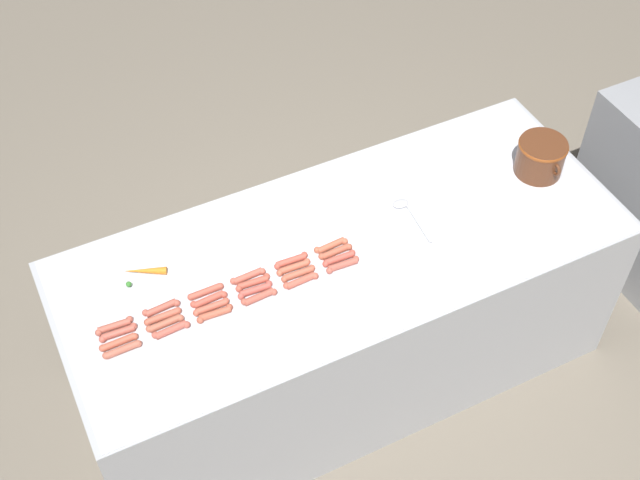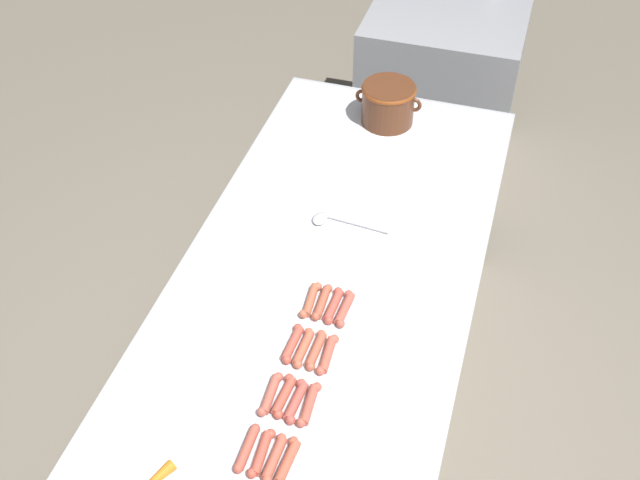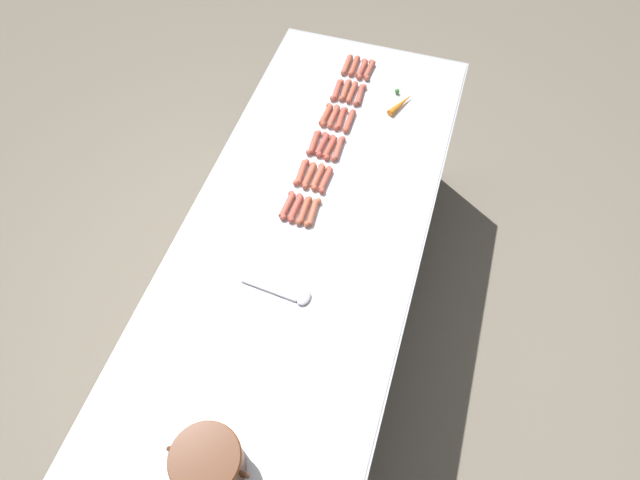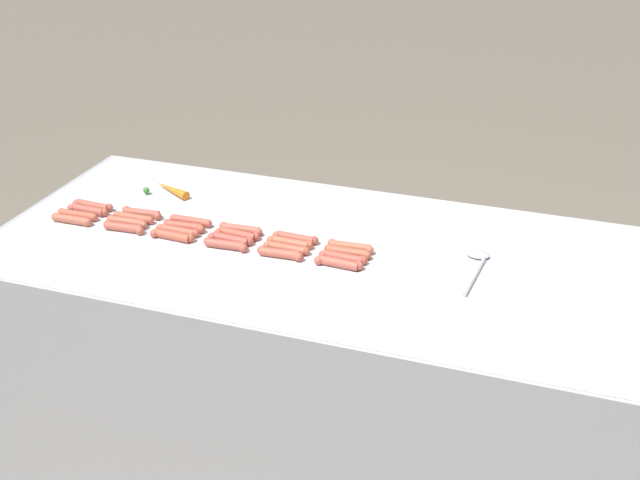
{
  "view_description": "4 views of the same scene",
  "coord_description": "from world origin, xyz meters",
  "px_view_note": "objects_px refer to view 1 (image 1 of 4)",
  "views": [
    {
      "loc": [
        1.96,
        -1.07,
        3.45
      ],
      "look_at": [
        -0.01,
        -0.1,
        0.95
      ],
      "focal_mm": 47.39,
      "sensor_mm": 36.0,
      "label": 1
    },
    {
      "loc": [
        0.47,
        -1.54,
        2.65
      ],
      "look_at": [
        -0.06,
        0.21,
        0.89
      ],
      "focal_mm": 42.91,
      "sensor_mm": 36.0,
      "label": 2
    },
    {
      "loc": [
        -0.42,
        1.17,
        2.67
      ],
      "look_at": [
        -0.09,
        0.1,
        0.94
      ],
      "focal_mm": 30.63,
      "sensor_mm": 36.0,
      "label": 3
    },
    {
      "loc": [
        2.06,
        0.56,
        2.03
      ],
      "look_at": [
        0.1,
        -0.11,
        0.96
      ],
      "focal_mm": 45.54,
      "sensor_mm": 36.0,
      "label": 4
    }
  ],
  "objects_px": {
    "hot_dog_9": "(253,283)",
    "hot_dog_13": "(165,323)",
    "hot_dog_1": "(161,308)",
    "hot_dog_18": "(122,350)",
    "hot_dog_12": "(119,342)",
    "hot_dog_7": "(163,316)",
    "hot_dog_2": "(206,292)",
    "hot_dog_16": "(298,274)",
    "hot_dog_6": "(118,333)",
    "hot_dog_21": "(259,297)",
    "hot_dog_15": "(255,290)",
    "hot_dog_3": "(248,276)",
    "hot_dog_4": "(291,261)",
    "hot_dog_10": "(294,267)",
    "hot_dog_8": "(209,299)",
    "hot_dog_14": "(211,307)",
    "hot_dog_22": "(301,281)",
    "hot_dog_5": "(331,246)",
    "bean_pot": "(541,155)",
    "hot_dog_0": "(114,326)",
    "hot_dog_19": "(171,330)",
    "hot_dog_23": "(343,265)",
    "hot_dog_17": "(339,258)",
    "serving_spoon": "(407,210)",
    "carrot": "(144,272)",
    "hot_dog_11": "(335,252)",
    "hot_dog_20": "(215,314)"
  },
  "relations": [
    {
      "from": "hot_dog_16",
      "to": "bean_pot",
      "type": "distance_m",
      "value": 1.19
    },
    {
      "from": "hot_dog_0",
      "to": "hot_dog_19",
      "type": "bearing_deg",
      "value": 59.1
    },
    {
      "from": "hot_dog_0",
      "to": "hot_dog_11",
      "type": "bearing_deg",
      "value": 87.52
    },
    {
      "from": "hot_dog_8",
      "to": "hot_dog_11",
      "type": "bearing_deg",
      "value": 90.11
    },
    {
      "from": "hot_dog_10",
      "to": "hot_dog_21",
      "type": "bearing_deg",
      "value": -67.46
    },
    {
      "from": "hot_dog_19",
      "to": "hot_dog_23",
      "type": "relative_size",
      "value": 1.0
    },
    {
      "from": "hot_dog_16",
      "to": "hot_dog_1",
      "type": "bearing_deg",
      "value": -98.25
    },
    {
      "from": "hot_dog_0",
      "to": "hot_dog_8",
      "type": "relative_size",
      "value": 1.0
    },
    {
      "from": "hot_dog_9",
      "to": "hot_dog_16",
      "type": "bearing_deg",
      "value": 78.12
    },
    {
      "from": "hot_dog_3",
      "to": "hot_dog_13",
      "type": "xyz_separation_m",
      "value": [
        0.07,
        -0.36,
        0.0
      ]
    },
    {
      "from": "hot_dog_20",
      "to": "hot_dog_16",
      "type": "bearing_deg",
      "value": 95.75
    },
    {
      "from": "hot_dog_4",
      "to": "serving_spoon",
      "type": "relative_size",
      "value": 0.55
    },
    {
      "from": "hot_dog_10",
      "to": "carrot",
      "type": "bearing_deg",
      "value": -113.83
    },
    {
      "from": "hot_dog_16",
      "to": "hot_dog_6",
      "type": "bearing_deg",
      "value": -93.17
    },
    {
      "from": "hot_dog_0",
      "to": "hot_dog_13",
      "type": "relative_size",
      "value": 1.0
    },
    {
      "from": "hot_dog_1",
      "to": "hot_dog_8",
      "type": "bearing_deg",
      "value": 76.51
    },
    {
      "from": "hot_dog_8",
      "to": "hot_dog_17",
      "type": "height_order",
      "value": "same"
    },
    {
      "from": "hot_dog_7",
      "to": "hot_dog_2",
      "type": "bearing_deg",
      "value": 101.93
    },
    {
      "from": "hot_dog_8",
      "to": "hot_dog_14",
      "type": "height_order",
      "value": "same"
    },
    {
      "from": "hot_dog_7",
      "to": "hot_dog_16",
      "type": "distance_m",
      "value": 0.54
    },
    {
      "from": "hot_dog_9",
      "to": "hot_dog_12",
      "type": "distance_m",
      "value": 0.55
    },
    {
      "from": "hot_dog_10",
      "to": "hot_dog_15",
      "type": "relative_size",
      "value": 1.0
    },
    {
      "from": "hot_dog_16",
      "to": "hot_dog_17",
      "type": "height_order",
      "value": "same"
    },
    {
      "from": "hot_dog_11",
      "to": "serving_spoon",
      "type": "distance_m",
      "value": 0.38
    },
    {
      "from": "hot_dog_17",
      "to": "hot_dog_22",
      "type": "bearing_deg",
      "value": -78.99
    },
    {
      "from": "hot_dog_1",
      "to": "hot_dog_18",
      "type": "height_order",
      "value": "same"
    },
    {
      "from": "hot_dog_3",
      "to": "bean_pot",
      "type": "distance_m",
      "value": 1.37
    },
    {
      "from": "hot_dog_12",
      "to": "hot_dog_23",
      "type": "height_order",
      "value": "same"
    },
    {
      "from": "hot_dog_8",
      "to": "hot_dog_13",
      "type": "xyz_separation_m",
      "value": [
        0.03,
        -0.19,
        0.0
      ]
    },
    {
      "from": "hot_dog_3",
      "to": "hot_dog_4",
      "type": "height_order",
      "value": "same"
    },
    {
      "from": "hot_dog_9",
      "to": "hot_dog_13",
      "type": "xyz_separation_m",
      "value": [
        0.03,
        -0.37,
        0.0
      ]
    },
    {
      "from": "hot_dog_9",
      "to": "hot_dog_17",
      "type": "xyz_separation_m",
      "value": [
        0.04,
        0.35,
        0.0
      ]
    },
    {
      "from": "hot_dog_6",
      "to": "hot_dog_5",
      "type": "bearing_deg",
      "value": 92.13
    },
    {
      "from": "hot_dog_11",
      "to": "hot_dog_17",
      "type": "xyz_separation_m",
      "value": [
        0.04,
        -0.0,
        0.0
      ]
    },
    {
      "from": "hot_dog_14",
      "to": "hot_dog_19",
      "type": "relative_size",
      "value": 1.0
    },
    {
      "from": "hot_dog_7",
      "to": "hot_dog_19",
      "type": "relative_size",
      "value": 1.0
    },
    {
      "from": "hot_dog_0",
      "to": "hot_dog_8",
      "type": "xyz_separation_m",
      "value": [
        0.04,
        0.36,
        0.0
      ]
    },
    {
      "from": "hot_dog_0",
      "to": "hot_dog_18",
      "type": "height_order",
      "value": "same"
    },
    {
      "from": "hot_dog_20",
      "to": "bean_pot",
      "type": "xyz_separation_m",
      "value": [
        -0.11,
        1.55,
        0.08
      ]
    },
    {
      "from": "hot_dog_10",
      "to": "hot_dog_19",
      "type": "bearing_deg",
      "value": -82.34
    },
    {
      "from": "hot_dog_14",
      "to": "hot_dog_6",
      "type": "bearing_deg",
      "value": -96.68
    },
    {
      "from": "hot_dog_2",
      "to": "bean_pot",
      "type": "xyz_separation_m",
      "value": [
        0.0,
        1.54,
        0.08
      ]
    },
    {
      "from": "hot_dog_22",
      "to": "hot_dog_4",
      "type": "bearing_deg",
      "value": 175.72
    },
    {
      "from": "hot_dog_6",
      "to": "hot_dog_21",
      "type": "xyz_separation_m",
      "value": [
        0.08,
        0.53,
        0.0
      ]
    },
    {
      "from": "hot_dog_15",
      "to": "hot_dog_4",
      "type": "bearing_deg",
      "value": 111.32
    },
    {
      "from": "hot_dog_5",
      "to": "bean_pot",
      "type": "bearing_deg",
      "value": 89.99
    },
    {
      "from": "hot_dog_12",
      "to": "hot_dog_21",
      "type": "relative_size",
      "value": 1.0
    },
    {
      "from": "hot_dog_4",
      "to": "hot_dog_15",
      "type": "bearing_deg",
      "value": -68.68
    },
    {
      "from": "hot_dog_2",
      "to": "hot_dog_15",
      "type": "relative_size",
      "value": 1.0
    },
    {
      "from": "hot_dog_21",
      "to": "serving_spoon",
      "type": "distance_m",
      "value": 0.75
    }
  ]
}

